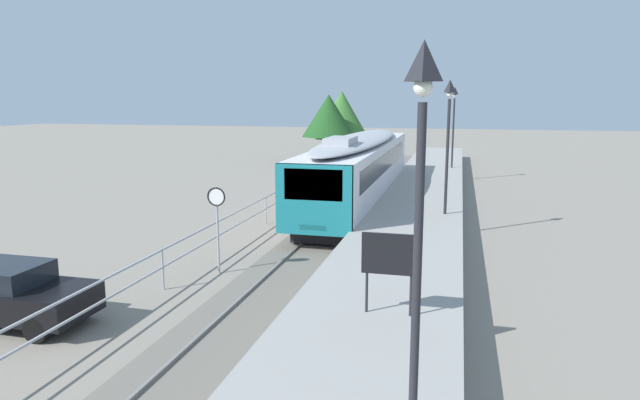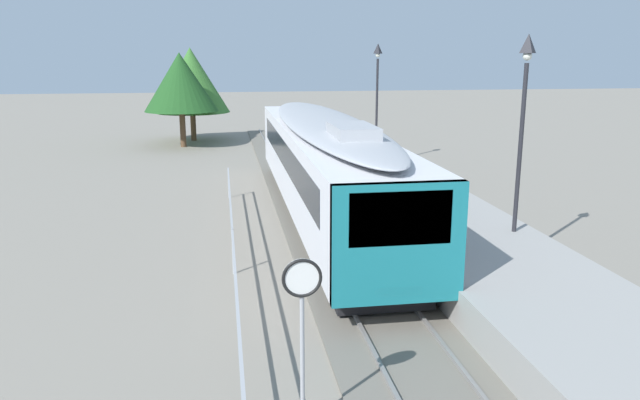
{
  "view_description": "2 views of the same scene",
  "coord_description": "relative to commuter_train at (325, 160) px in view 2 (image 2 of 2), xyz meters",
  "views": [
    {
      "loc": [
        4.96,
        -2.16,
        5.56
      ],
      "look_at": [
        0.0,
        17.76,
        1.8
      ],
      "focal_mm": 31.5,
      "sensor_mm": 36.0,
      "label": 1
    },
    {
      "loc": [
        -3.45,
        5.37,
        5.73
      ],
      "look_at": [
        -1.0,
        20.76,
        2.0
      ],
      "focal_mm": 34.31,
      "sensor_mm": 36.0,
      "label": 2
    }
  ],
  "objects": [
    {
      "name": "ground_plane",
      "position": [
        -3.0,
        -4.0,
        -2.14
      ],
      "size": [
        160.0,
        160.0,
        0.0
      ],
      "primitive_type": "plane",
      "color": "gray"
    },
    {
      "name": "track_rails",
      "position": [
        0.0,
        -4.0,
        -2.11
      ],
      "size": [
        3.2,
        60.0,
        0.14
      ],
      "color": "#6B665B",
      "rests_on": "ground"
    },
    {
      "name": "commuter_train",
      "position": [
        0.0,
        0.0,
        0.0
      ],
      "size": [
        2.82,
        18.71,
        3.74
      ],
      "color": "silver",
      "rests_on": "track_rails"
    },
    {
      "name": "station_platform",
      "position": [
        3.25,
        -4.0,
        -1.69
      ],
      "size": [
        3.9,
        60.0,
        0.9
      ],
      "primitive_type": "cube",
      "color": "#999691",
      "rests_on": "ground"
    },
    {
      "name": "platform_lamp_mid_platform",
      "position": [
        4.49,
        -5.27,
        2.48
      ],
      "size": [
        0.34,
        0.34,
        5.35
      ],
      "color": "#232328",
      "rests_on": "station_platform"
    },
    {
      "name": "platform_lamp_far_end",
      "position": [
        4.49,
        10.5,
        2.48
      ],
      "size": [
        0.34,
        0.34,
        5.35
      ],
      "color": "#232328",
      "rests_on": "station_platform"
    },
    {
      "name": "speed_limit_sign",
      "position": [
        -2.37,
        -12.16,
        -0.02
      ],
      "size": [
        0.61,
        0.1,
        2.81
      ],
      "color": "#9EA0A5",
      "rests_on": "ground"
    },
    {
      "name": "tree_behind_carpark",
      "position": [
        -5.43,
        21.56,
        1.88
      ],
      "size": [
        4.99,
        4.99,
        6.16
      ],
      "color": "brown",
      "rests_on": "ground"
    },
    {
      "name": "tree_behind_station_far",
      "position": [
        -5.95,
        18.68,
        1.89
      ],
      "size": [
        4.55,
        4.55,
        5.83
      ],
      "color": "brown",
      "rests_on": "ground"
    }
  ]
}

